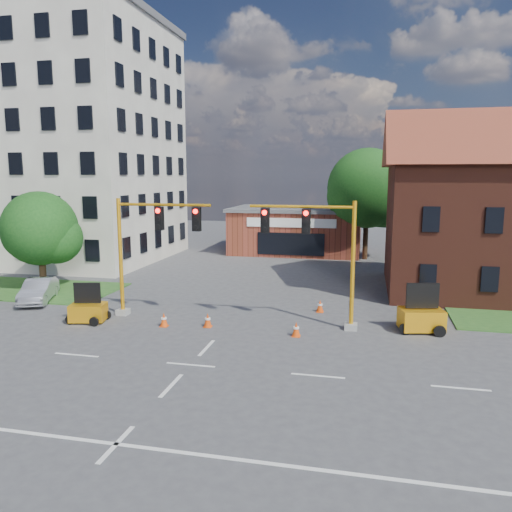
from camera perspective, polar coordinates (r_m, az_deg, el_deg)
name	(u,v)px	position (r m, az deg, el deg)	size (l,w,h in m)	color
ground	(191,365)	(20.25, -7.48, -12.23)	(120.00, 120.00, 0.00)	#464548
lane_markings	(160,398)	(17.69, -10.93, -15.60)	(60.00, 36.00, 0.01)	white
office_block	(57,141)	(47.76, -21.76, 12.11)	(18.40, 15.40, 20.60)	#BCB4A5
brick_shop	(297,230)	(48.38, 4.71, 3.02)	(12.40, 8.40, 4.30)	brown
tree_large	(371,191)	(44.76, 13.04, 7.21)	(7.26, 6.91, 9.70)	#382114
tree_nw_front	(44,231)	(34.99, -23.07, 2.64)	(5.01, 4.77, 6.37)	#382114
signal_mast_west	(149,243)	(26.30, -12.11, 1.46)	(5.30, 0.60, 6.20)	gray
signal_mast_east	(318,248)	(24.02, 7.14, 0.87)	(5.30, 0.60, 6.20)	gray
trailer_west	(88,310)	(26.79, -18.63, -5.90)	(1.92, 1.50, 1.95)	#FFAB15
trailer_east	(421,317)	(25.16, 18.37, -6.64)	(2.22, 1.72, 2.25)	#FFAB15
cone_a	(208,320)	(24.78, -5.54, -7.32)	(0.40, 0.40, 0.70)	#E7470C
cone_b	(164,320)	(25.15, -10.48, -7.19)	(0.40, 0.40, 0.70)	#E7470C
cone_c	(296,329)	(23.34, 4.61, -8.36)	(0.40, 0.40, 0.70)	#E7470C
cone_d	(320,306)	(27.49, 7.33, -5.69)	(0.40, 0.40, 0.70)	#E7470C
pickup_white	(484,286)	(33.54, 24.58, -3.16)	(2.21, 4.80, 1.33)	white
sedan_silver_front	(39,290)	(32.01, -23.58, -3.63)	(1.45, 4.15, 1.37)	#ACAEB4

